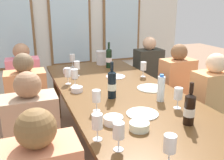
# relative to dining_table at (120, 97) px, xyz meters

# --- Properties ---
(ground_plane) EXTENTS (12.00, 12.00, 0.00)m
(ground_plane) POSITION_rel_dining_table_xyz_m (0.00, 0.00, -0.68)
(ground_plane) COLOR #8C6850
(back_wall_with_windows) EXTENTS (4.28, 0.10, 2.90)m
(back_wall_with_windows) POSITION_rel_dining_table_xyz_m (0.00, 2.25, 0.77)
(back_wall_with_windows) COLOR silver
(back_wall_with_windows) RESTS_ON ground
(dining_table) EXTENTS (1.08, 2.59, 0.74)m
(dining_table) POSITION_rel_dining_table_xyz_m (0.00, 0.00, 0.00)
(dining_table) COLOR brown
(dining_table) RESTS_ON ground
(white_plate_0) EXTENTS (0.22, 0.22, 0.01)m
(white_plate_0) POSITION_rel_dining_table_xyz_m (0.14, 0.47, 0.07)
(white_plate_0) COLOR white
(white_plate_0) RESTS_ON dining_table
(white_plate_1) EXTENTS (0.25, 0.25, 0.01)m
(white_plate_1) POSITION_rel_dining_table_xyz_m (-0.04, -0.54, 0.07)
(white_plate_1) COLOR white
(white_plate_1) RESTS_ON dining_table
(white_plate_2) EXTENTS (0.27, 0.27, 0.01)m
(white_plate_2) POSITION_rel_dining_table_xyz_m (0.32, -0.03, 0.07)
(white_plate_2) COLOR white
(white_plate_2) RESTS_ON dining_table
(metal_pitcher) EXTENTS (0.16, 0.16, 0.19)m
(metal_pitcher) POSITION_rel_dining_table_xyz_m (0.19, 1.12, 0.16)
(metal_pitcher) COLOR silver
(metal_pitcher) RESTS_ON dining_table
(wine_bottle_0) EXTENTS (0.08, 0.08, 0.34)m
(wine_bottle_0) POSITION_rel_dining_table_xyz_m (0.22, 0.91, 0.19)
(wine_bottle_0) COLOR black
(wine_bottle_0) RESTS_ON dining_table
(wine_bottle_1) EXTENTS (0.08, 0.08, 0.31)m
(wine_bottle_1) POSITION_rel_dining_table_xyz_m (0.18, -0.79, 0.18)
(wine_bottle_1) COLOR black
(wine_bottle_1) RESTS_ON dining_table
(wine_bottle_3) EXTENTS (0.08, 0.08, 0.33)m
(wine_bottle_3) POSITION_rel_dining_table_xyz_m (-0.14, -0.13, 0.19)
(wine_bottle_3) COLOR black
(wine_bottle_3) RESTS_ON dining_table
(tasting_bowl_0) EXTENTS (0.14, 0.14, 0.05)m
(tasting_bowl_0) POSITION_rel_dining_table_xyz_m (-0.18, -0.75, 0.09)
(tasting_bowl_0) COLOR white
(tasting_bowl_0) RESTS_ON dining_table
(tasting_bowl_1) EXTENTS (0.14, 0.14, 0.05)m
(tasting_bowl_1) POSITION_rel_dining_table_xyz_m (-0.31, -0.60, 0.09)
(tasting_bowl_1) COLOR white
(tasting_bowl_1) RESTS_ON dining_table
(tasting_bowl_2) EXTENTS (0.13, 0.13, 0.05)m
(tasting_bowl_2) POSITION_rel_dining_table_xyz_m (-0.34, 0.83, 0.09)
(tasting_bowl_2) COLOR white
(tasting_bowl_2) RESTS_ON dining_table
(tasting_bowl_3) EXTENTS (0.11, 0.11, 0.05)m
(tasting_bowl_3) POSITION_rel_dining_table_xyz_m (-0.39, 0.14, 0.08)
(tasting_bowl_3) COLOR white
(tasting_bowl_3) RESTS_ON dining_table
(water_bottle) EXTENTS (0.06, 0.06, 0.24)m
(water_bottle) POSITION_rel_dining_table_xyz_m (0.23, -0.34, 0.17)
(water_bottle) COLOR white
(water_bottle) RESTS_ON dining_table
(wine_glass_0) EXTENTS (0.07, 0.07, 0.17)m
(wine_glass_0) POSITION_rel_dining_table_xyz_m (-0.35, -0.35, 0.18)
(wine_glass_0) COLOR white
(wine_glass_0) RESTS_ON dining_table
(wine_glass_1) EXTENTS (0.07, 0.07, 0.17)m
(wine_glass_1) POSITION_rel_dining_table_xyz_m (-0.40, -0.92, 0.18)
(wine_glass_1) COLOR white
(wine_glass_1) RESTS_ON dining_table
(wine_glass_2) EXTENTS (0.07, 0.07, 0.17)m
(wine_glass_2) POSITION_rel_dining_table_xyz_m (-0.37, 0.33, 0.18)
(wine_glass_2) COLOR white
(wine_glass_2) RESTS_ON dining_table
(wine_glass_3) EXTENTS (0.07, 0.07, 0.17)m
(wine_glass_3) POSITION_rel_dining_table_xyz_m (-0.42, 0.41, 0.18)
(wine_glass_3) COLOR white
(wine_glass_3) RESTS_ON dining_table
(wine_glass_4) EXTENTS (0.07, 0.07, 0.17)m
(wine_glass_4) POSITION_rel_dining_table_xyz_m (-0.22, 1.11, 0.18)
(wine_glass_4) COLOR white
(wine_glass_4) RESTS_ON dining_table
(wine_glass_5) EXTENTS (0.07, 0.07, 0.17)m
(wine_glass_5) POSITION_rel_dining_table_xyz_m (-0.26, 0.68, 0.18)
(wine_glass_5) COLOR white
(wine_glass_5) RESTS_ON dining_table
(wine_glass_6) EXTENTS (0.07, 0.07, 0.17)m
(wine_glass_6) POSITION_rel_dining_table_xyz_m (-0.20, -1.14, 0.18)
(wine_glass_6) COLOR white
(wine_glass_6) RESTS_ON dining_table
(wine_glass_7) EXTENTS (0.07, 0.07, 0.17)m
(wine_glass_7) POSITION_rel_dining_table_xyz_m (-0.48, -0.76, 0.18)
(wine_glass_7) COLOR white
(wine_glass_7) RESTS_ON dining_table
(wine_glass_8) EXTENTS (0.07, 0.07, 0.17)m
(wine_glass_8) POSITION_rel_dining_table_xyz_m (0.44, 0.37, 0.18)
(wine_glass_8) COLOR white
(wine_glass_8) RESTS_ON dining_table
(wine_glass_9) EXTENTS (0.07, 0.07, 0.17)m
(wine_glass_9) POSITION_rel_dining_table_xyz_m (0.28, -0.53, 0.18)
(wine_glass_9) COLOR white
(wine_glass_9) RESTS_ON dining_table
(seated_person_0) EXTENTS (0.38, 0.24, 1.11)m
(seated_person_0) POSITION_rel_dining_table_xyz_m (-0.85, -0.35, -0.15)
(seated_person_0) COLOR #34303D
(seated_person_0) RESTS_ON ground
(seated_person_1) EXTENTS (0.38, 0.24, 1.11)m
(seated_person_1) POSITION_rel_dining_table_xyz_m (0.85, -0.30, -0.15)
(seated_person_1) COLOR #272339
(seated_person_1) RESTS_ON ground
(seated_person_4) EXTENTS (0.38, 0.24, 1.11)m
(seated_person_4) POSITION_rel_dining_table_xyz_m (-0.85, 0.36, -0.15)
(seated_person_4) COLOR #322A3C
(seated_person_4) RESTS_ON ground
(seated_person_5) EXTENTS (0.38, 0.24, 1.11)m
(seated_person_5) POSITION_rel_dining_table_xyz_m (0.85, 0.28, -0.15)
(seated_person_5) COLOR #33363A
(seated_person_5) RESTS_ON ground
(seated_person_6) EXTENTS (0.38, 0.24, 1.11)m
(seated_person_6) POSITION_rel_dining_table_xyz_m (-0.85, 0.99, -0.15)
(seated_person_6) COLOR #343833
(seated_person_6) RESTS_ON ground
(seated_person_7) EXTENTS (0.38, 0.24, 1.11)m
(seated_person_7) POSITION_rel_dining_table_xyz_m (0.85, 0.97, -0.15)
(seated_person_7) COLOR #273A35
(seated_person_7) RESTS_ON ground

